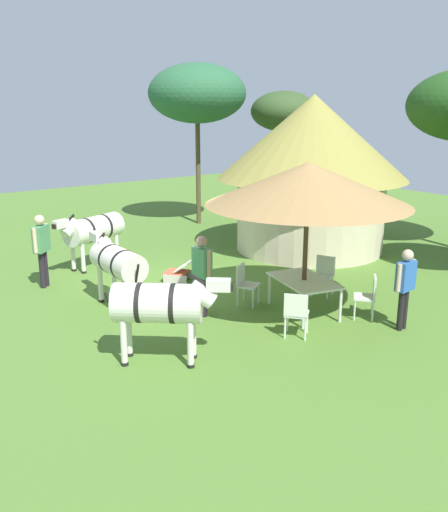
{
  "coord_description": "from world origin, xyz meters",
  "views": [
    {
      "loc": [
        10.31,
        -6.68,
        4.26
      ],
      "look_at": [
        0.93,
        0.43,
        1.0
      ],
      "focal_mm": 38.35,
      "sensor_mm": 36.0,
      "label": 1
    }
  ],
  "objects_px": {
    "patio_chair_east_end": "(369,294)",
    "guest_beside_umbrella": "(405,282)",
    "thatched_hut": "(312,165)",
    "guest_behind_table": "(202,268)",
    "zebra_nearest_camera": "(161,304)",
    "zebra_by_umbrella": "(117,262)",
    "patio_dining_table": "(304,283)",
    "patio_chair_near_lawn": "(296,312)",
    "acacia_tree_far_lawn": "(284,112)",
    "patio_chair_near_hut": "(245,282)",
    "zebra_toward_hut": "(93,230)",
    "shade_umbrella": "(308,184)",
    "patio_chair_west_end": "(324,273)",
    "acacia_tree_behind_hut": "(197,94)",
    "striped_lounge_chair": "(180,271)",
    "standing_watcher": "(41,244)"
  },
  "relations": [
    {
      "from": "patio_dining_table",
      "to": "guest_behind_table",
      "type": "distance_m",
      "value": 2.16
    },
    {
      "from": "shade_umbrella",
      "to": "striped_lounge_chair",
      "type": "height_order",
      "value": "shade_umbrella"
    },
    {
      "from": "guest_behind_table",
      "to": "zebra_nearest_camera",
      "type": "relative_size",
      "value": 0.97
    },
    {
      "from": "guest_beside_umbrella",
      "to": "striped_lounge_chair",
      "type": "distance_m",
      "value": 5.55
    },
    {
      "from": "thatched_hut",
      "to": "guest_behind_table",
      "type": "bearing_deg",
      "value": -66.09
    },
    {
      "from": "guest_beside_umbrella",
      "to": "acacia_tree_far_lawn",
      "type": "relative_size",
      "value": 0.34
    },
    {
      "from": "patio_chair_near_lawn",
      "to": "striped_lounge_chair",
      "type": "distance_m",
      "value": 4.25
    },
    {
      "from": "thatched_hut",
      "to": "patio_chair_west_end",
      "type": "height_order",
      "value": "thatched_hut"
    },
    {
      "from": "guest_behind_table",
      "to": "acacia_tree_behind_hut",
      "type": "height_order",
      "value": "acacia_tree_behind_hut"
    },
    {
      "from": "shade_umbrella",
      "to": "zebra_by_umbrella",
      "type": "height_order",
      "value": "shade_umbrella"
    },
    {
      "from": "patio_chair_near_hut",
      "to": "standing_watcher",
      "type": "relative_size",
      "value": 0.51
    },
    {
      "from": "shade_umbrella",
      "to": "zebra_toward_hut",
      "type": "relative_size",
      "value": 1.85
    },
    {
      "from": "zebra_nearest_camera",
      "to": "acacia_tree_far_lawn",
      "type": "relative_size",
      "value": 0.37
    },
    {
      "from": "patio_chair_east_end",
      "to": "thatched_hut",
      "type": "bearing_deg",
      "value": 16.92
    },
    {
      "from": "patio_chair_east_end",
      "to": "guest_beside_umbrella",
      "type": "distance_m",
      "value": 0.9
    },
    {
      "from": "shade_umbrella",
      "to": "patio_chair_east_end",
      "type": "relative_size",
      "value": 4.6
    },
    {
      "from": "patio_chair_near_hut",
      "to": "zebra_by_umbrella",
      "type": "height_order",
      "value": "zebra_by_umbrella"
    },
    {
      "from": "patio_chair_east_end",
      "to": "guest_beside_umbrella",
      "type": "bearing_deg",
      "value": -125.18
    },
    {
      "from": "acacia_tree_behind_hut",
      "to": "guest_beside_umbrella",
      "type": "bearing_deg",
      "value": -13.23
    },
    {
      "from": "patio_chair_east_end",
      "to": "zebra_nearest_camera",
      "type": "relative_size",
      "value": 0.51
    },
    {
      "from": "patio_chair_near_hut",
      "to": "shade_umbrella",
      "type": "bearing_deg",
      "value": 90.0
    },
    {
      "from": "thatched_hut",
      "to": "striped_lounge_chair",
      "type": "height_order",
      "value": "thatched_hut"
    },
    {
      "from": "zebra_nearest_camera",
      "to": "zebra_toward_hut",
      "type": "height_order",
      "value": "zebra_nearest_camera"
    },
    {
      "from": "patio_chair_near_lawn",
      "to": "acacia_tree_far_lawn",
      "type": "height_order",
      "value": "acacia_tree_far_lawn"
    },
    {
      "from": "patio_dining_table",
      "to": "thatched_hut",
      "type": "bearing_deg",
      "value": 133.2
    },
    {
      "from": "zebra_nearest_camera",
      "to": "patio_dining_table",
      "type": "bearing_deg",
      "value": 133.6
    },
    {
      "from": "guest_behind_table",
      "to": "acacia_tree_behind_hut",
      "type": "distance_m",
      "value": 9.93
    },
    {
      "from": "patio_chair_near_hut",
      "to": "zebra_toward_hut",
      "type": "height_order",
      "value": "zebra_toward_hut"
    },
    {
      "from": "patio_chair_near_hut",
      "to": "guest_beside_umbrella",
      "type": "bearing_deg",
      "value": 88.3
    },
    {
      "from": "shade_umbrella",
      "to": "patio_chair_west_end",
      "type": "bearing_deg",
      "value": 114.52
    },
    {
      "from": "patio_dining_table",
      "to": "patio_chair_west_end",
      "type": "bearing_deg",
      "value": 114.52
    },
    {
      "from": "patio_chair_near_lawn",
      "to": "thatched_hut",
      "type": "bearing_deg",
      "value": 93.54
    },
    {
      "from": "standing_watcher",
      "to": "acacia_tree_behind_hut",
      "type": "bearing_deg",
      "value": 167.02
    },
    {
      "from": "thatched_hut",
      "to": "guest_beside_umbrella",
      "type": "xyz_separation_m",
      "value": [
        5.51,
        -3.05,
        -1.58
      ]
    },
    {
      "from": "shade_umbrella",
      "to": "patio_chair_near_hut",
      "type": "height_order",
      "value": "shade_umbrella"
    },
    {
      "from": "patio_chair_near_hut",
      "to": "guest_behind_table",
      "type": "height_order",
      "value": "guest_behind_table"
    },
    {
      "from": "patio_chair_east_end",
      "to": "zebra_nearest_camera",
      "type": "bearing_deg",
      "value": 129.35
    },
    {
      "from": "patio_chair_near_hut",
      "to": "standing_watcher",
      "type": "height_order",
      "value": "standing_watcher"
    },
    {
      "from": "guest_beside_umbrella",
      "to": "acacia_tree_far_lawn",
      "type": "bearing_deg",
      "value": 54.42
    },
    {
      "from": "striped_lounge_chair",
      "to": "acacia_tree_behind_hut",
      "type": "xyz_separation_m",
      "value": [
        -5.42,
        4.3,
        4.38
      ]
    },
    {
      "from": "striped_lounge_chair",
      "to": "patio_chair_west_end",
      "type": "bearing_deg",
      "value": -91.73
    },
    {
      "from": "patio_dining_table",
      "to": "zebra_by_umbrella",
      "type": "height_order",
      "value": "zebra_by_umbrella"
    },
    {
      "from": "thatched_hut",
      "to": "acacia_tree_far_lawn",
      "type": "bearing_deg",
      "value": 147.43
    },
    {
      "from": "zebra_toward_hut",
      "to": "patio_chair_west_end",
      "type": "bearing_deg",
      "value": -168.56
    },
    {
      "from": "patio_chair_west_end",
      "to": "zebra_by_umbrella",
      "type": "xyz_separation_m",
      "value": [
        -2.1,
        -4.17,
        0.5
      ]
    },
    {
      "from": "patio_chair_west_end",
      "to": "patio_chair_near_lawn",
      "type": "relative_size",
      "value": 1.0
    },
    {
      "from": "thatched_hut",
      "to": "guest_beside_umbrella",
      "type": "distance_m",
      "value": 6.49
    },
    {
      "from": "shade_umbrella",
      "to": "zebra_toward_hut",
      "type": "bearing_deg",
      "value": -160.42
    },
    {
      "from": "thatched_hut",
      "to": "zebra_by_umbrella",
      "type": "bearing_deg",
      "value": -81.25
    },
    {
      "from": "guest_behind_table",
      "to": "standing_watcher",
      "type": "height_order",
      "value": "standing_watcher"
    }
  ]
}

